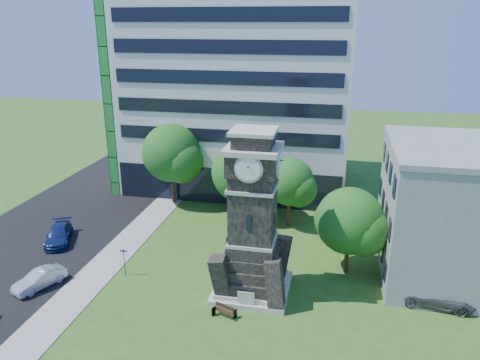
% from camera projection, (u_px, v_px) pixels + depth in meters
% --- Properties ---
extents(ground, '(160.00, 160.00, 0.00)m').
position_uv_depth(ground, '(206.00, 300.00, 33.54)').
color(ground, '#335618').
rests_on(ground, ground).
extents(sidewalk, '(3.00, 70.00, 0.06)m').
position_uv_depth(sidewalk, '(115.00, 255.00, 40.04)').
color(sidewalk, gray).
rests_on(sidewalk, ground).
extents(street, '(14.00, 80.00, 0.02)m').
position_uv_depth(street, '(28.00, 245.00, 41.73)').
color(street, black).
rests_on(street, ground).
extents(clock_tower, '(5.40, 5.40, 12.22)m').
position_uv_depth(clock_tower, '(253.00, 225.00, 33.09)').
color(clock_tower, beige).
rests_on(clock_tower, ground).
extents(office_tall, '(26.20, 15.11, 28.60)m').
position_uv_depth(office_tall, '(239.00, 65.00, 53.50)').
color(office_tall, white).
rests_on(office_tall, ground).
extents(car_street_mid, '(2.85, 4.18, 1.30)m').
position_uv_depth(car_street_mid, '(40.00, 279.00, 35.03)').
color(car_street_mid, '#A3A5AB').
rests_on(car_street_mid, ground).
extents(car_street_north, '(3.77, 5.28, 1.42)m').
position_uv_depth(car_street_north, '(59.00, 235.00, 42.20)').
color(car_street_north, navy).
rests_on(car_street_north, ground).
extents(car_east_lot, '(5.31, 2.83, 1.42)m').
position_uv_depth(car_east_lot, '(437.00, 296.00, 32.86)').
color(car_east_lot, '#4D4D52').
rests_on(car_east_lot, ground).
extents(park_bench, '(1.59, 0.42, 0.82)m').
position_uv_depth(park_bench, '(224.00, 310.00, 31.63)').
color(park_bench, black).
rests_on(park_bench, ground).
extents(street_sign, '(0.54, 0.05, 2.24)m').
position_uv_depth(street_sign, '(124.00, 259.00, 36.43)').
color(street_sign, black).
rests_on(street_sign, ground).
extents(tree_nw, '(6.88, 6.25, 8.81)m').
position_uv_depth(tree_nw, '(172.00, 155.00, 49.80)').
color(tree_nw, '#332114').
rests_on(tree_nw, ground).
extents(tree_nc, '(6.68, 6.07, 7.89)m').
position_uv_depth(tree_nc, '(243.00, 174.00, 46.28)').
color(tree_nc, '#332114').
rests_on(tree_nc, ground).
extents(tree_ne, '(5.04, 4.58, 6.85)m').
position_uv_depth(tree_ne, '(290.00, 184.00, 44.34)').
color(tree_ne, '#332114').
rests_on(tree_ne, ground).
extents(tree_east, '(5.76, 5.23, 7.06)m').
position_uv_depth(tree_east, '(350.00, 223.00, 35.98)').
color(tree_east, '#332114').
rests_on(tree_east, ground).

